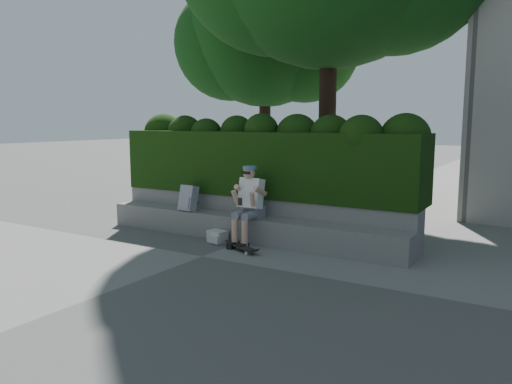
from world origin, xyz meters
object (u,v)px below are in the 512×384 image
Objects in this scene: person at (249,202)px; backpack_ground at (218,237)px; backpack_plaid at (188,198)px; skateboard at (242,247)px.

person is 4.14× the size of backpack_ground.
person is 1.42m from backpack_plaid.
backpack_plaid is at bearing 176.71° from person.
backpack_plaid reaches higher than skateboard.
skateboard is at bearing -11.83° from backpack_plaid.
backpack_plaid is (-1.42, 0.08, -0.06)m from person.
backpack_plaid is 1.46× the size of backpack_ground.
backpack_ground is (-0.68, 0.26, 0.05)m from skateboard.
skateboard is 0.73m from backpack_ground.
skateboard is (0.13, -0.44, -0.69)m from person.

